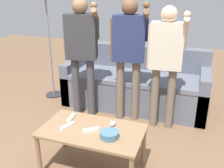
{
  "coord_description": "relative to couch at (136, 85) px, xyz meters",
  "views": [
    {
      "loc": [
        0.94,
        -1.99,
        1.73
      ],
      "look_at": [
        0.09,
        0.46,
        0.73
      ],
      "focal_mm": 39.98,
      "sensor_mm": 36.0,
      "label": 1
    }
  ],
  "objects": [
    {
      "name": "game_remote_wand_spare",
      "position": [
        -0.02,
        -1.66,
        0.16
      ],
      "size": [
        0.15,
        0.13,
        0.03
      ],
      "color": "white",
      "rests_on": "coffee_table"
    },
    {
      "name": "snack_bowl",
      "position": [
        0.18,
        -1.7,
        0.17
      ],
      "size": [
        0.17,
        0.17,
        0.06
      ],
      "primitive_type": "cylinder",
      "color": "teal",
      "rests_on": "coffee_table"
    },
    {
      "name": "floor_lamp",
      "position": [
        -1.4,
        -0.14,
        1.21
      ],
      "size": [
        0.28,
        0.28,
        1.82
      ],
      "color": "#2D2D33",
      "rests_on": "ground"
    },
    {
      "name": "player_right",
      "position": [
        0.49,
        -0.57,
        0.66
      ],
      "size": [
        0.47,
        0.3,
        1.55
      ],
      "color": "#756656",
      "rests_on": "ground"
    },
    {
      "name": "game_remote_wand_near",
      "position": [
        -0.27,
        -1.67,
        0.16
      ],
      "size": [
        0.09,
        0.16,
        0.03
      ],
      "color": "white",
      "rests_on": "coffee_table"
    },
    {
      "name": "game_remote_nunchuk",
      "position": [
        0.14,
        -1.49,
        0.16
      ],
      "size": [
        0.06,
        0.09,
        0.05
      ],
      "color": "white",
      "rests_on": "coffee_table"
    },
    {
      "name": "ground_plane",
      "position": [
        -0.11,
        -1.54,
        -0.31
      ],
      "size": [
        12.0,
        12.0,
        0.0
      ],
      "primitive_type": "plane",
      "color": "brown"
    },
    {
      "name": "couch",
      "position": [
        0.0,
        0.0,
        0.0
      ],
      "size": [
        2.13,
        0.86,
        0.87
      ],
      "color": "slate",
      "rests_on": "ground"
    },
    {
      "name": "player_left",
      "position": [
        -0.6,
        -0.6,
        0.7
      ],
      "size": [
        0.51,
        0.31,
        1.62
      ],
      "color": "#47474C",
      "rests_on": "ground"
    },
    {
      "name": "game_remote_wand_far",
      "position": [
        -0.31,
        -1.51,
        0.16
      ],
      "size": [
        0.05,
        0.15,
        0.03
      ],
      "color": "white",
      "rests_on": "coffee_table"
    },
    {
      "name": "coffee_table",
      "position": [
        -0.03,
        -1.63,
        0.08
      ],
      "size": [
        0.99,
        0.56,
        0.46
      ],
      "color": "#997551",
      "rests_on": "ground"
    },
    {
      "name": "player_center",
      "position": [
        0.01,
        -0.5,
        0.7
      ],
      "size": [
        0.5,
        0.3,
        1.61
      ],
      "color": "#756656",
      "rests_on": "ground"
    }
  ]
}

